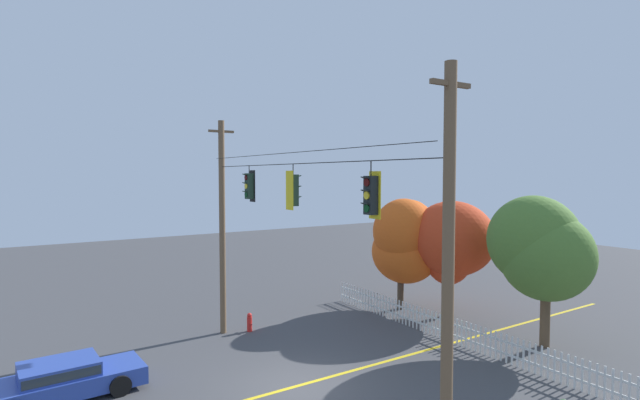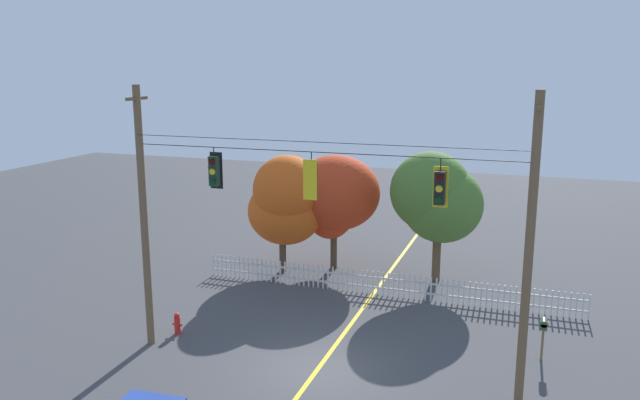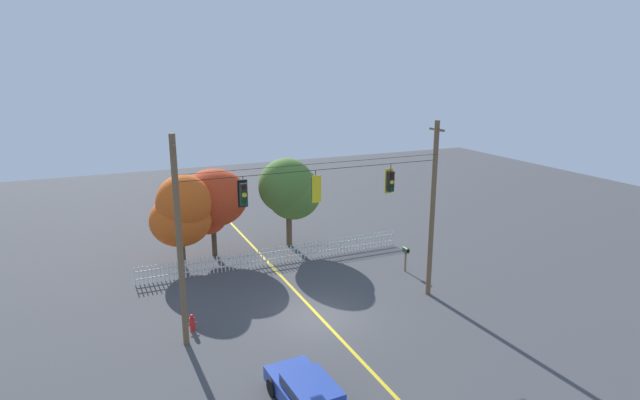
{
  "view_description": "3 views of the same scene",
  "coord_description": "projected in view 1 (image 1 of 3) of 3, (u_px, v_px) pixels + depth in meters",
  "views": [
    {
      "loc": [
        12.89,
        -7.48,
        6.71
      ],
      "look_at": [
        0.56,
        0.53,
        5.95
      ],
      "focal_mm": 26.87,
      "sensor_mm": 36.0,
      "label": 1
    },
    {
      "loc": [
        6.22,
        -17.73,
        9.67
      ],
      "look_at": [
        -0.1,
        0.59,
        5.48
      ],
      "focal_mm": 35.66,
      "sensor_mm": 36.0,
      "label": 2
    },
    {
      "loc": [
        -9.08,
        -20.6,
        11.5
      ],
      "look_at": [
        0.13,
        0.19,
        5.64
      ],
      "focal_mm": 29.25,
      "sensor_mm": 36.0,
      "label": 3
    }
  ],
  "objects": [
    {
      "name": "traffic_signal_westbound_side",
      "position": [
        371.0,
        195.0,
        11.81
      ],
      "size": [
        0.43,
        0.38,
        1.45
      ],
      "color": "black"
    },
    {
      "name": "signal_support_span",
      "position": [
        296.0,
        243.0,
        14.97
      ],
      "size": [
        12.64,
        1.1,
        8.99
      ],
      "color": "brown",
      "rests_on": "ground"
    },
    {
      "name": "traffic_signal_northbound_primary",
      "position": [
        293.0,
        190.0,
        15.02
      ],
      "size": [
        0.43,
        0.38,
        1.44
      ],
      "color": "black"
    },
    {
      "name": "autumn_maple_near_fence",
      "position": [
        406.0,
        241.0,
        23.78
      ],
      "size": [
        3.56,
        3.32,
        5.57
      ],
      "color": "#473828",
      "rests_on": "ground"
    },
    {
      "name": "autumn_oak_far_east",
      "position": [
        539.0,
        248.0,
        18.36
      ],
      "size": [
        4.07,
        3.25,
        5.94
      ],
      "color": "brown",
      "rests_on": "ground"
    },
    {
      "name": "lane_centerline_stripe",
      "position": [
        296.0,
        386.0,
        15.21
      ],
      "size": [
        0.16,
        36.0,
        0.01
      ],
      "primitive_type": "cube",
      "color": "gold",
      "rests_on": "ground"
    },
    {
      "name": "ground",
      "position": [
        296.0,
        386.0,
        15.21
      ],
      "size": [
        80.0,
        80.0,
        0.0
      ],
      "primitive_type": "plane",
      "color": "#424244"
    },
    {
      "name": "autumn_maple_mid",
      "position": [
        451.0,
        241.0,
        22.75
      ],
      "size": [
        4.17,
        3.57,
        5.5
      ],
      "color": "#473828",
      "rests_on": "ground"
    },
    {
      "name": "white_picket_fence",
      "position": [
        462.0,
        333.0,
        18.76
      ],
      "size": [
        16.21,
        0.06,
        1.04
      ],
      "color": "silver",
      "rests_on": "ground"
    },
    {
      "name": "fire_hydrant",
      "position": [
        250.0,
        322.0,
        20.55
      ],
      "size": [
        0.38,
        0.22,
        0.8
      ],
      "color": "red",
      "rests_on": "ground"
    },
    {
      "name": "parked_car",
      "position": [
        63.0,
        379.0,
        14.35
      ],
      "size": [
        2.06,
        4.51,
        1.15
      ],
      "color": "#28429E",
      "rests_on": "ground"
    },
    {
      "name": "traffic_signal_northbound_secondary",
      "position": [
        249.0,
        186.0,
        17.78
      ],
      "size": [
        0.43,
        0.38,
        1.35
      ],
      "color": "black"
    }
  ]
}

